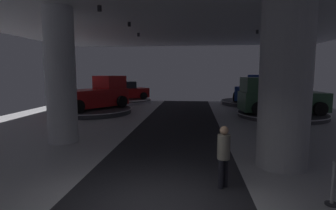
{
  "coord_description": "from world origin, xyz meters",
  "views": [
    {
      "loc": [
        0.84,
        -5.21,
        2.92
      ],
      "look_at": [
        -0.37,
        7.13,
        1.4
      ],
      "focal_mm": 28.83,
      "sensor_mm": 36.0,
      "label": 1
    }
  ],
  "objects_px": {
    "column_left": "(61,76)",
    "display_platform_far_right": "(281,115)",
    "pickup_truck_far_right": "(277,99)",
    "display_platform_deep_left": "(126,101)",
    "column_right": "(285,78)",
    "display_car_deep_left": "(125,91)",
    "display_platform_deep_right": "(255,102)",
    "pickup_truck_far_left": "(95,95)",
    "visitor_walking_near": "(224,153)",
    "pickup_truck_deep_right": "(256,90)",
    "display_platform_far_left": "(92,111)"
  },
  "relations": [
    {
      "from": "column_right",
      "to": "column_left",
      "type": "relative_size",
      "value": 1.0
    },
    {
      "from": "column_left",
      "to": "display_car_deep_left",
      "type": "distance_m",
      "value": 14.53
    },
    {
      "from": "column_left",
      "to": "pickup_truck_deep_right",
      "type": "distance_m",
      "value": 18.28
    },
    {
      "from": "pickup_truck_deep_right",
      "to": "display_car_deep_left",
      "type": "relative_size",
      "value": 1.28
    },
    {
      "from": "display_platform_deep_right",
      "to": "pickup_truck_far_left",
      "type": "distance_m",
      "value": 14.04
    },
    {
      "from": "column_right",
      "to": "column_left",
      "type": "height_order",
      "value": "same"
    },
    {
      "from": "display_platform_far_left",
      "to": "display_car_deep_left",
      "type": "distance_m",
      "value": 6.75
    },
    {
      "from": "column_left",
      "to": "column_right",
      "type": "bearing_deg",
      "value": -15.13
    },
    {
      "from": "pickup_truck_far_right",
      "to": "display_platform_deep_left",
      "type": "xyz_separation_m",
      "value": [
        -11.89,
        7.04,
        -1.03
      ]
    },
    {
      "from": "column_left",
      "to": "pickup_truck_deep_right",
      "type": "height_order",
      "value": "column_left"
    },
    {
      "from": "display_platform_far_right",
      "to": "pickup_truck_far_left",
      "type": "bearing_deg",
      "value": 177.27
    },
    {
      "from": "column_left",
      "to": "pickup_truck_far_right",
      "type": "bearing_deg",
      "value": 34.23
    },
    {
      "from": "column_left",
      "to": "visitor_walking_near",
      "type": "bearing_deg",
      "value": -32.56
    },
    {
      "from": "pickup_truck_deep_right",
      "to": "display_platform_far_left",
      "type": "height_order",
      "value": "pickup_truck_deep_right"
    },
    {
      "from": "column_right",
      "to": "display_platform_deep_right",
      "type": "height_order",
      "value": "column_right"
    },
    {
      "from": "pickup_truck_far_right",
      "to": "display_car_deep_left",
      "type": "relative_size",
      "value": 1.23
    },
    {
      "from": "pickup_truck_deep_right",
      "to": "display_car_deep_left",
      "type": "xyz_separation_m",
      "value": [
        -12.13,
        -0.08,
        -0.2
      ]
    },
    {
      "from": "display_platform_deep_left",
      "to": "visitor_walking_near",
      "type": "height_order",
      "value": "visitor_walking_near"
    },
    {
      "from": "display_platform_deep_left",
      "to": "pickup_truck_far_left",
      "type": "bearing_deg",
      "value": -95.29
    },
    {
      "from": "pickup_truck_far_left",
      "to": "display_car_deep_left",
      "type": "xyz_separation_m",
      "value": [
        0.57,
        6.38,
        -0.18
      ]
    },
    {
      "from": "pickup_truck_far_left",
      "to": "display_platform_far_right",
      "type": "relative_size",
      "value": 0.99
    },
    {
      "from": "display_platform_deep_right",
      "to": "pickup_truck_far_left",
      "type": "xyz_separation_m",
      "value": [
        -12.56,
        -6.17,
        1.08
      ]
    },
    {
      "from": "pickup_truck_deep_right",
      "to": "display_car_deep_left",
      "type": "distance_m",
      "value": 12.13
    },
    {
      "from": "column_left",
      "to": "display_platform_far_right",
      "type": "relative_size",
      "value": 0.97
    },
    {
      "from": "display_platform_deep_right",
      "to": "pickup_truck_deep_right",
      "type": "relative_size",
      "value": 1.06
    },
    {
      "from": "display_platform_far_left",
      "to": "visitor_walking_near",
      "type": "distance_m",
      "value": 14.22
    },
    {
      "from": "display_platform_deep_right",
      "to": "display_platform_far_right",
      "type": "height_order",
      "value": "display_platform_deep_right"
    },
    {
      "from": "column_left",
      "to": "display_platform_far_right",
      "type": "xyz_separation_m",
      "value": [
        11.16,
        7.4,
        -2.6
      ]
    },
    {
      "from": "display_platform_deep_right",
      "to": "display_platform_deep_left",
      "type": "xyz_separation_m",
      "value": [
        -11.97,
        0.23,
        -0.02
      ]
    },
    {
      "from": "display_platform_far_right",
      "to": "display_platform_deep_left",
      "type": "height_order",
      "value": "display_platform_deep_left"
    },
    {
      "from": "pickup_truck_far_left",
      "to": "display_platform_far_right",
      "type": "bearing_deg",
      "value": -2.73
    },
    {
      "from": "display_platform_deep_left",
      "to": "display_platform_far_right",
      "type": "bearing_deg",
      "value": -29.86
    },
    {
      "from": "display_platform_deep_left",
      "to": "display_car_deep_left",
      "type": "bearing_deg",
      "value": -142.8
    },
    {
      "from": "column_right",
      "to": "pickup_truck_deep_right",
      "type": "bearing_deg",
      "value": 80.23
    },
    {
      "from": "display_platform_deep_right",
      "to": "display_platform_deep_left",
      "type": "bearing_deg",
      "value": 178.92
    },
    {
      "from": "pickup_truck_deep_right",
      "to": "visitor_walking_near",
      "type": "height_order",
      "value": "pickup_truck_deep_right"
    },
    {
      "from": "column_right",
      "to": "display_car_deep_left",
      "type": "distance_m",
      "value": 19.09
    },
    {
      "from": "column_right",
      "to": "pickup_truck_far_right",
      "type": "relative_size",
      "value": 1.01
    },
    {
      "from": "pickup_truck_far_left",
      "to": "display_platform_far_right",
      "type": "height_order",
      "value": "pickup_truck_far_left"
    },
    {
      "from": "display_platform_deep_right",
      "to": "pickup_truck_far_left",
      "type": "height_order",
      "value": "pickup_truck_far_left"
    },
    {
      "from": "pickup_truck_deep_right",
      "to": "pickup_truck_far_left",
      "type": "xyz_separation_m",
      "value": [
        -12.7,
        -6.46,
        -0.02
      ]
    },
    {
      "from": "pickup_truck_far_left",
      "to": "visitor_walking_near",
      "type": "bearing_deg",
      "value": -56.74
    },
    {
      "from": "pickup_truck_far_left",
      "to": "pickup_truck_deep_right",
      "type": "bearing_deg",
      "value": 26.96
    },
    {
      "from": "column_left",
      "to": "display_platform_far_left",
      "type": "bearing_deg",
      "value": 103.15
    },
    {
      "from": "display_platform_deep_right",
      "to": "pickup_truck_far_right",
      "type": "relative_size",
      "value": 1.1
    },
    {
      "from": "display_platform_far_right",
      "to": "display_platform_far_left",
      "type": "bearing_deg",
      "value": 178.5
    },
    {
      "from": "column_left",
      "to": "visitor_walking_near",
      "type": "relative_size",
      "value": 3.46
    },
    {
      "from": "pickup_truck_deep_right",
      "to": "display_car_deep_left",
      "type": "bearing_deg",
      "value": -179.62
    },
    {
      "from": "display_platform_far_left",
      "to": "pickup_truck_far_left",
      "type": "bearing_deg",
      "value": 57.94
    },
    {
      "from": "display_platform_deep_right",
      "to": "visitor_walking_near",
      "type": "height_order",
      "value": "visitor_walking_near"
    }
  ]
}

